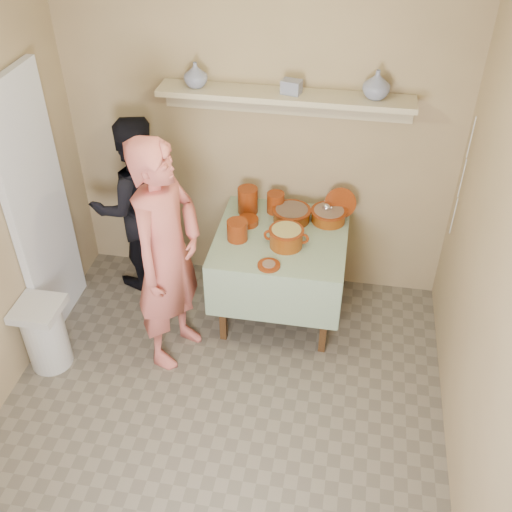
% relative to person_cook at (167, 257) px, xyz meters
% --- Properties ---
extents(ground, '(3.50, 3.50, 0.00)m').
position_rel_person_cook_xyz_m(ground, '(0.45, -0.73, -0.88)').
color(ground, '#6E6456').
rests_on(ground, ground).
extents(tile_panel, '(0.06, 0.70, 2.00)m').
position_rel_person_cook_xyz_m(tile_panel, '(-1.01, 0.22, 0.12)').
color(tile_panel, silver).
rests_on(tile_panel, ground).
extents(plate_stack_a, '(0.16, 0.16, 0.21)m').
position_rel_person_cook_xyz_m(plate_stack_a, '(0.40, 0.82, -0.01)').
color(plate_stack_a, maroon).
rests_on(plate_stack_a, serving_table).
extents(plate_stack_b, '(0.14, 0.14, 0.16)m').
position_rel_person_cook_xyz_m(plate_stack_b, '(0.61, 0.85, -0.04)').
color(plate_stack_b, maroon).
rests_on(plate_stack_b, serving_table).
extents(bowl_stack, '(0.15, 0.15, 0.15)m').
position_rel_person_cook_xyz_m(bowl_stack, '(0.39, 0.44, -0.04)').
color(bowl_stack, maroon).
rests_on(bowl_stack, serving_table).
extents(empty_bowl, '(0.16, 0.16, 0.05)m').
position_rel_person_cook_xyz_m(empty_bowl, '(0.43, 0.65, -0.09)').
color(empty_bowl, maroon).
rests_on(empty_bowl, serving_table).
extents(propped_lid, '(0.25, 0.11, 0.24)m').
position_rel_person_cook_xyz_m(propped_lid, '(1.11, 0.87, 0.00)').
color(propped_lid, maroon).
rests_on(propped_lid, serving_table).
extents(vase_right, '(0.24, 0.24, 0.19)m').
position_rel_person_cook_xyz_m(vase_right, '(1.27, 0.91, 0.94)').
color(vase_right, navy).
rests_on(vase_right, wall_shelf).
extents(vase_left, '(0.24, 0.24, 0.17)m').
position_rel_person_cook_xyz_m(vase_left, '(0.02, 0.89, 0.93)').
color(vase_left, navy).
rests_on(vase_left, wall_shelf).
extents(ceramic_box, '(0.15, 0.12, 0.09)m').
position_rel_person_cook_xyz_m(ceramic_box, '(0.70, 0.89, 0.89)').
color(ceramic_box, navy).
rests_on(ceramic_box, wall_shelf).
extents(person_cook, '(0.59, 0.74, 1.76)m').
position_rel_person_cook_xyz_m(person_cook, '(0.00, 0.00, 0.00)').
color(person_cook, '#CC6058').
rests_on(person_cook, ground).
extents(person_helper, '(0.92, 0.88, 1.50)m').
position_rel_person_cook_xyz_m(person_helper, '(-0.50, 0.77, -0.13)').
color(person_helper, black).
rests_on(person_helper, ground).
extents(room_shell, '(3.04, 3.54, 2.62)m').
position_rel_person_cook_xyz_m(room_shell, '(0.45, -0.73, 0.73)').
color(room_shell, tan).
rests_on(room_shell, ground).
extents(serving_table, '(0.97, 0.97, 0.76)m').
position_rel_person_cook_xyz_m(serving_table, '(0.70, 0.55, -0.24)').
color(serving_table, '#4C2D16').
rests_on(serving_table, ground).
extents(cazuela_meat_a, '(0.30, 0.30, 0.10)m').
position_rel_person_cook_xyz_m(cazuela_meat_a, '(0.75, 0.76, -0.06)').
color(cazuela_meat_a, '#662909').
rests_on(cazuela_meat_a, serving_table).
extents(cazuela_meat_b, '(0.28, 0.28, 0.10)m').
position_rel_person_cook_xyz_m(cazuela_meat_b, '(1.03, 0.80, -0.06)').
color(cazuela_meat_b, '#662909').
rests_on(cazuela_meat_b, serving_table).
extents(ladle, '(0.08, 0.26, 0.19)m').
position_rel_person_cook_xyz_m(ladle, '(1.01, 0.81, -0.01)').
color(ladle, silver).
rests_on(ladle, cazuela_meat_b).
extents(cazuela_rice, '(0.33, 0.25, 0.14)m').
position_rel_person_cook_xyz_m(cazuela_rice, '(0.75, 0.42, -0.03)').
color(cazuela_rice, '#662909').
rests_on(cazuela_rice, serving_table).
extents(front_plate, '(0.16, 0.16, 0.03)m').
position_rel_person_cook_xyz_m(front_plate, '(0.67, 0.16, -0.11)').
color(front_plate, maroon).
rests_on(front_plate, serving_table).
extents(wall_shelf, '(1.80, 0.25, 0.21)m').
position_rel_person_cook_xyz_m(wall_shelf, '(0.65, 0.92, 0.79)').
color(wall_shelf, '#C2B490').
rests_on(wall_shelf, room_shell).
extents(trash_bin, '(0.32, 0.32, 0.56)m').
position_rel_person_cook_xyz_m(trash_bin, '(-0.88, -0.30, -0.60)').
color(trash_bin, silver).
rests_on(trash_bin, ground).
extents(electrical_cord, '(0.01, 0.05, 0.90)m').
position_rel_person_cook_xyz_m(electrical_cord, '(1.92, 0.75, 0.37)').
color(electrical_cord, silver).
rests_on(electrical_cord, wall_shelf).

